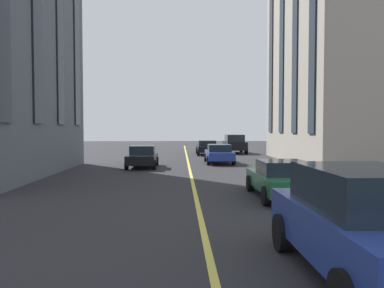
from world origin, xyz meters
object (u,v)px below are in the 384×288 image
car_blue_far (219,154)px  car_blue_trailing (363,222)px  car_green_oncoming (281,179)px  car_black_parked_b (207,147)px  car_black_parked_a (234,144)px  car_black_mid (142,157)px

car_blue_far → car_blue_trailing: 21.38m
car_green_oncoming → car_black_parked_b: bearing=3.0°
car_black_parked_a → car_black_mid: 16.05m
car_black_mid → car_green_oncoming: bearing=-151.0°
car_black_parked_b → car_blue_trailing: bearing=-179.0°
car_green_oncoming → car_blue_trailing: (-7.55, 0.62, 0.27)m
car_black_parked_b → car_blue_far: 8.74m
car_black_mid → car_black_parked_b: bearing=-23.2°
car_blue_far → car_green_oncoming: bearing=-176.4°
car_black_parked_a → car_green_oncoming: bearing=175.9°
car_black_parked_b → car_black_parked_a: (2.41, -2.97, 0.27)m
car_black_parked_b → car_blue_far: same height
car_black_parked_b → car_black_mid: 12.57m
car_black_parked_b → car_black_mid: size_ratio=1.13×
car_black_parked_a → car_black_parked_b: bearing=129.1°
car_black_mid → car_blue_trailing: bearing=-163.5°
car_blue_far → car_black_parked_a: car_black_parked_a is taller
car_black_parked_b → car_blue_far: bearing=-178.1°
car_blue_trailing → car_black_mid: size_ratio=1.21×
car_black_parked_b → car_green_oncoming: size_ratio=1.00×
car_blue_trailing → car_black_parked_a: size_ratio=1.00×
car_green_oncoming → car_blue_trailing: car_blue_trailing is taller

